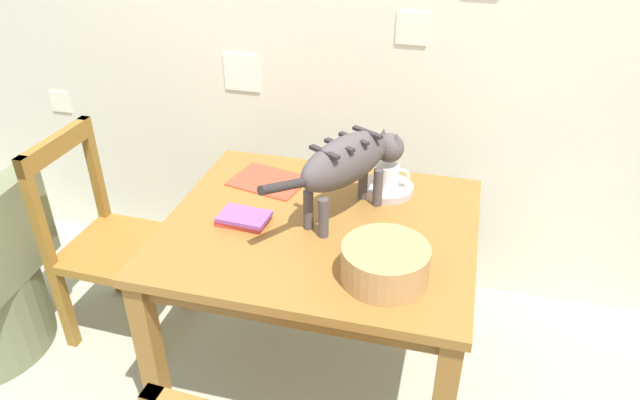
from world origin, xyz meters
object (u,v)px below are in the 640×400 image
(coffee_mug, at_px, (388,175))
(wicker_basket, at_px, (385,263))
(saucer_bowl, at_px, (387,188))
(dining_table, at_px, (320,244))
(magazine, at_px, (269,181))
(wooden_chair_near, at_px, (109,242))
(book_stack, at_px, (244,218))
(cat, at_px, (350,162))

(coffee_mug, relative_size, wicker_basket, 0.48)
(saucer_bowl, height_order, coffee_mug, coffee_mug)
(dining_table, bearing_deg, magazine, 138.58)
(coffee_mug, relative_size, magazine, 0.46)
(coffee_mug, xyz_separation_m, wooden_chair_near, (-1.14, -0.24, -0.35))
(magazine, height_order, wooden_chair_near, wooden_chair_near)
(saucer_bowl, relative_size, wicker_basket, 0.76)
(magazine, height_order, wicker_basket, wicker_basket)
(book_stack, bearing_deg, wicker_basket, -19.34)
(dining_table, xyz_separation_m, wicker_basket, (0.27, -0.25, 0.15))
(wooden_chair_near, bearing_deg, dining_table, 88.97)
(cat, relative_size, wooden_chair_near, 0.67)
(book_stack, relative_size, wooden_chair_near, 0.21)
(wicker_basket, bearing_deg, dining_table, 137.45)
(book_stack, height_order, wicker_basket, wicker_basket)
(book_stack, height_order, wooden_chair_near, wooden_chair_near)
(cat, bearing_deg, dining_table, -101.45)
(dining_table, height_order, wicker_basket, wicker_basket)
(saucer_bowl, bearing_deg, dining_table, -124.15)
(coffee_mug, xyz_separation_m, wicker_basket, (0.08, -0.54, -0.01))
(cat, relative_size, coffee_mug, 4.68)
(saucer_bowl, xyz_separation_m, book_stack, (-0.46, -0.35, 0.00))
(cat, bearing_deg, magazine, -172.53)
(book_stack, distance_m, wicker_basket, 0.58)
(dining_table, relative_size, wicker_basket, 4.03)
(wicker_basket, bearing_deg, book_stack, 160.66)
(cat, relative_size, magazine, 2.15)
(dining_table, xyz_separation_m, saucer_bowl, (0.20, 0.29, 0.10))
(cat, height_order, wooden_chair_near, cat)
(coffee_mug, bearing_deg, book_stack, -143.30)
(saucer_bowl, relative_size, book_stack, 1.10)
(dining_table, xyz_separation_m, wooden_chair_near, (-0.94, 0.04, -0.19))
(coffee_mug, height_order, book_stack, coffee_mug)
(cat, height_order, book_stack, cat)
(coffee_mug, distance_m, book_stack, 0.59)
(magazine, bearing_deg, coffee_mug, 17.08)
(dining_table, height_order, cat, cat)
(magazine, distance_m, wicker_basket, 0.75)
(coffee_mug, distance_m, wooden_chair_near, 1.21)
(saucer_bowl, height_order, wicker_basket, wicker_basket)
(magazine, bearing_deg, saucer_bowl, 17.12)
(book_stack, bearing_deg, wooden_chair_near, 171.13)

